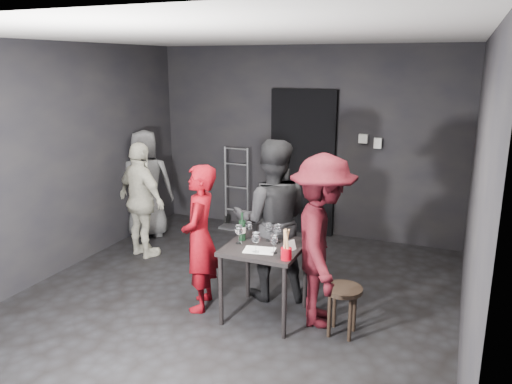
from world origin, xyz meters
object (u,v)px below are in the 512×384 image
at_px(server_red, 200,238).
at_px(bystander_grey, 146,182).
at_px(man_maroon, 322,232).
at_px(bystander_cream, 142,200).
at_px(hand_truck, 236,213).
at_px(wine_bottle, 242,230).
at_px(woman_black, 272,209).
at_px(tasting_table, 265,255).
at_px(stool, 343,297).
at_px(breadstick_cup, 286,245).

height_order(server_red, bystander_grey, bystander_grey).
distance_m(man_maroon, bystander_cream, 2.71).
height_order(hand_truck, wine_bottle, hand_truck).
relative_size(woman_black, man_maroon, 1.06).
distance_m(server_red, wine_bottle, 0.45).
xyz_separation_m(tasting_table, wine_bottle, (-0.26, 0.05, 0.21)).
relative_size(hand_truck, bystander_cream, 0.82).
bearing_deg(bystander_grey, hand_truck, -168.78).
distance_m(server_red, woman_black, 0.81).
bearing_deg(wine_bottle, hand_truck, 116.47).
distance_m(man_maroon, wine_bottle, 0.80).
relative_size(man_maroon, bystander_cream, 1.22).
xyz_separation_m(tasting_table, woman_black, (-0.10, 0.46, 0.33)).
xyz_separation_m(woman_black, bystander_grey, (-2.35, 1.11, -0.18)).
relative_size(man_maroon, wine_bottle, 6.48).
distance_m(hand_truck, stool, 3.32).
bearing_deg(breadstick_cup, man_maroon, 58.26).
bearing_deg(woman_black, bystander_cream, -32.93).
bearing_deg(server_red, bystander_grey, -149.04).
height_order(woman_black, breadstick_cup, woman_black).
relative_size(stool, bystander_grey, 0.29).
bearing_deg(bystander_cream, man_maroon, -176.44).
height_order(hand_truck, bystander_grey, bystander_grey).
bearing_deg(bystander_grey, tasting_table, 118.80).
relative_size(wine_bottle, breadstick_cup, 0.94).
relative_size(woman_black, bystander_grey, 1.22).
distance_m(server_red, man_maroon, 1.24).
bearing_deg(breadstick_cup, woman_black, 119.98).
distance_m(bystander_grey, breadstick_cup, 3.32).
height_order(bystander_cream, bystander_grey, bystander_grey).
bearing_deg(server_red, breadstick_cup, 62.62).
xyz_separation_m(tasting_table, server_red, (-0.68, -0.06, 0.10)).
bearing_deg(tasting_table, stool, -3.05).
xyz_separation_m(stool, wine_bottle, (-1.05, 0.09, 0.48)).
xyz_separation_m(wine_bottle, breadstick_cup, (0.57, -0.31, 0.03)).
bearing_deg(bystander_grey, wine_bottle, 116.71).
distance_m(man_maroon, bystander_grey, 3.33).
distance_m(hand_truck, bystander_grey, 1.44).
xyz_separation_m(man_maroon, bystander_cream, (-2.59, 0.78, -0.17)).
xyz_separation_m(hand_truck, server_red, (0.76, -2.48, 0.53)).
xyz_separation_m(tasting_table, man_maroon, (0.54, 0.11, 0.27)).
distance_m(stool, breadstick_cup, 0.73).
xyz_separation_m(stool, woman_black, (-0.89, 0.50, 0.60)).
height_order(man_maroon, breadstick_cup, man_maroon).
height_order(stool, wine_bottle, wine_bottle).
distance_m(bystander_cream, bystander_grey, 0.79).
relative_size(hand_truck, server_red, 0.82).
distance_m(hand_truck, man_maroon, 3.12).
relative_size(bystander_grey, wine_bottle, 5.65).
distance_m(tasting_table, breadstick_cup, 0.47).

